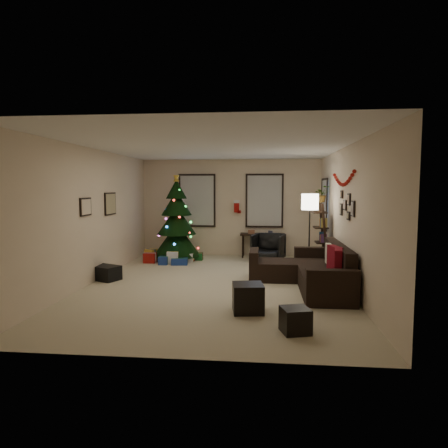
% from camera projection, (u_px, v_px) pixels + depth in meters
% --- Properties ---
extents(floor, '(7.00, 7.00, 0.00)m').
position_uv_depth(floor, '(216.00, 284.00, 7.94)').
color(floor, beige).
rests_on(floor, ground).
extents(ceiling, '(7.00, 7.00, 0.00)m').
position_uv_depth(ceiling, '(216.00, 147.00, 7.70)').
color(ceiling, white).
rests_on(ceiling, floor).
extents(wall_back, '(5.00, 0.00, 5.00)m').
position_uv_depth(wall_back, '(231.00, 208.00, 11.29)').
color(wall_back, beige).
rests_on(wall_back, floor).
extents(wall_front, '(5.00, 0.00, 5.00)m').
position_uv_depth(wall_front, '(178.00, 240.00, 4.35)').
color(wall_front, beige).
rests_on(wall_front, floor).
extents(wall_left, '(0.00, 7.00, 7.00)m').
position_uv_depth(wall_left, '(93.00, 216.00, 8.07)').
color(wall_left, beige).
rests_on(wall_left, floor).
extents(wall_right, '(0.00, 7.00, 7.00)m').
position_uv_depth(wall_right, '(347.00, 217.00, 7.58)').
color(wall_right, beige).
rests_on(wall_right, floor).
extents(window_back_left, '(1.05, 0.06, 1.50)m').
position_uv_depth(window_back_left, '(197.00, 201.00, 11.33)').
color(window_back_left, '#728CB2').
rests_on(window_back_left, wall_back).
extents(window_back_right, '(1.05, 0.06, 1.50)m').
position_uv_depth(window_back_right, '(264.00, 201.00, 11.15)').
color(window_back_right, '#728CB2').
rests_on(window_back_right, wall_back).
extents(window_right_wall, '(0.06, 0.90, 1.30)m').
position_uv_depth(window_right_wall, '(325.00, 204.00, 10.09)').
color(window_right_wall, '#728CB2').
rests_on(window_right_wall, wall_right).
extents(christmas_tree, '(1.25, 1.25, 2.32)m').
position_uv_depth(christmas_tree, '(177.00, 224.00, 10.56)').
color(christmas_tree, black).
rests_on(christmas_tree, floor).
extents(presents, '(1.50, 1.01, 0.30)m').
position_uv_depth(presents, '(172.00, 258.00, 10.28)').
color(presents, navy).
rests_on(presents, floor).
extents(sofa, '(1.80, 2.62, 0.85)m').
position_uv_depth(sofa, '(311.00, 272.00, 7.77)').
color(sofa, black).
rests_on(sofa, floor).
extents(pillow_red_a, '(0.20, 0.48, 0.47)m').
position_uv_depth(pillow_red_a, '(338.00, 262.00, 6.85)').
color(pillow_red_a, maroon).
rests_on(pillow_red_a, sofa).
extents(pillow_red_b, '(0.22, 0.47, 0.46)m').
position_uv_depth(pillow_red_b, '(335.00, 259.00, 7.18)').
color(pillow_red_b, maroon).
rests_on(pillow_red_b, sofa).
extents(pillow_cream, '(0.12, 0.39, 0.39)m').
position_uv_depth(pillow_cream, '(330.00, 254.00, 7.74)').
color(pillow_cream, beige).
rests_on(pillow_cream, sofa).
extents(ottoman_near, '(0.52, 0.52, 0.44)m').
position_uv_depth(ottoman_near, '(248.00, 298.00, 6.16)').
color(ottoman_near, black).
rests_on(ottoman_near, floor).
extents(ottoman_far, '(0.43, 0.43, 0.33)m').
position_uv_depth(ottoman_far, '(295.00, 320.00, 5.28)').
color(ottoman_far, black).
rests_on(ottoman_far, floor).
extents(desk, '(1.21, 0.43, 0.66)m').
position_uv_depth(desk, '(262.00, 236.00, 10.99)').
color(desk, black).
rests_on(desk, floor).
extents(desk_chair, '(0.85, 0.82, 0.73)m').
position_uv_depth(desk_chair, '(268.00, 248.00, 10.35)').
color(desk_chair, black).
rests_on(desk_chair, floor).
extents(bookshelf, '(0.30, 0.47, 1.56)m').
position_uv_depth(bookshelf, '(323.00, 238.00, 9.23)').
color(bookshelf, black).
rests_on(bookshelf, floor).
extents(potted_plant, '(0.59, 0.56, 0.51)m').
position_uv_depth(potted_plant, '(322.00, 192.00, 9.50)').
color(potted_plant, '#4C4C4C').
rests_on(potted_plant, bookshelf).
extents(floor_lamp, '(0.38, 0.38, 1.78)m').
position_uv_depth(floor_lamp, '(310.00, 207.00, 8.86)').
color(floor_lamp, black).
rests_on(floor_lamp, floor).
extents(art_map, '(0.04, 0.60, 0.50)m').
position_uv_depth(art_map, '(110.00, 204.00, 8.91)').
color(art_map, black).
rests_on(art_map, wall_left).
extents(art_abstract, '(0.04, 0.45, 0.35)m').
position_uv_depth(art_abstract, '(86.00, 207.00, 7.68)').
color(art_abstract, black).
rests_on(art_abstract, wall_left).
extents(gallery, '(0.03, 1.25, 0.54)m').
position_uv_depth(gallery, '(347.00, 206.00, 7.48)').
color(gallery, black).
rests_on(gallery, wall_right).
extents(garland, '(0.08, 1.90, 0.30)m').
position_uv_depth(garland, '(343.00, 179.00, 7.71)').
color(garland, '#A5140C').
rests_on(garland, wall_right).
extents(stocking_left, '(0.20, 0.05, 0.36)m').
position_uv_depth(stocking_left, '(226.00, 202.00, 11.37)').
color(stocking_left, '#990F0C').
rests_on(stocking_left, wall_back).
extents(stocking_right, '(0.20, 0.05, 0.36)m').
position_uv_depth(stocking_right, '(237.00, 206.00, 11.12)').
color(stocking_right, '#990F0C').
rests_on(stocking_right, wall_back).
extents(storage_bin, '(0.71, 0.61, 0.30)m').
position_uv_depth(storage_bin, '(105.00, 273.00, 8.32)').
color(storage_bin, black).
rests_on(storage_bin, floor).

